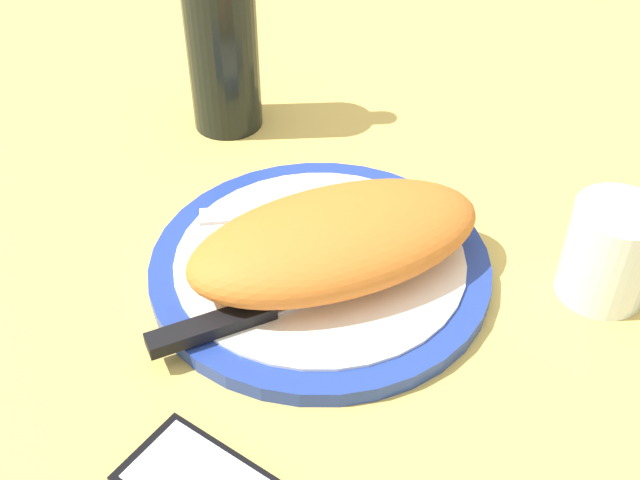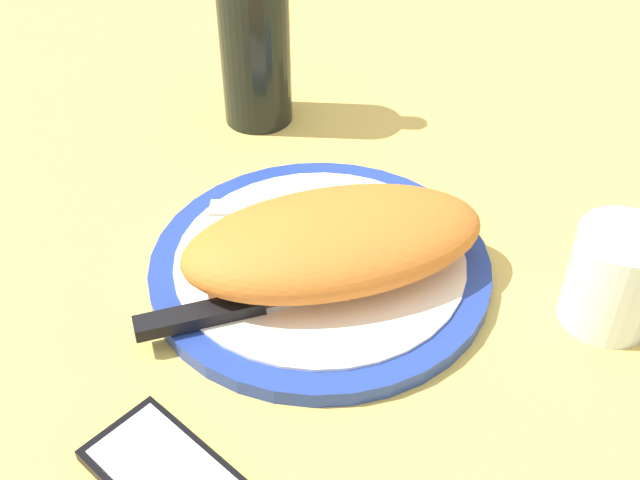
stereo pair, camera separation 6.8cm
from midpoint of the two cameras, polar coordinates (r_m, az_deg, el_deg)
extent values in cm
cube|color=#DBB756|center=(71.90, -2.72, -3.35)|extent=(150.00, 150.00, 3.00)
cylinder|color=#233D99|center=(70.36, -2.78, -2.02)|extent=(30.75, 30.75, 1.52)
cylinder|color=white|center=(69.76, -2.80, -1.47)|extent=(26.23, 26.23, 0.30)
ellipsoid|color=orange|center=(66.44, -1.70, -0.12)|extent=(27.65, 15.58, 6.40)
ellipsoid|color=black|center=(64.94, 0.00, 1.86)|extent=(1.99, 1.89, 0.57)
ellipsoid|color=black|center=(62.95, -7.52, -0.49)|extent=(2.26, 2.02, 0.65)
cube|color=silver|center=(74.71, -3.51, 2.14)|extent=(12.73, 3.15, 0.40)
cube|color=silver|center=(74.95, -9.92, 1.67)|extent=(4.33, 2.88, 0.40)
cube|color=silver|center=(66.38, -1.48, -3.65)|extent=(12.41, 3.37, 0.40)
cube|color=black|center=(63.80, -11.02, -6.36)|extent=(10.86, 3.53, 1.20)
cylinder|color=silver|center=(69.33, 17.91, -0.97)|extent=(7.69, 7.69, 9.04)
cylinder|color=silver|center=(70.43, 17.63, -2.03)|extent=(7.07, 7.07, 5.18)
cylinder|color=black|center=(87.86, -9.47, 13.75)|extent=(7.86, 7.86, 19.18)
camera|label=1|loc=(0.03, -92.86, -2.42)|focal=43.60mm
camera|label=2|loc=(0.03, 87.14, 2.42)|focal=43.60mm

